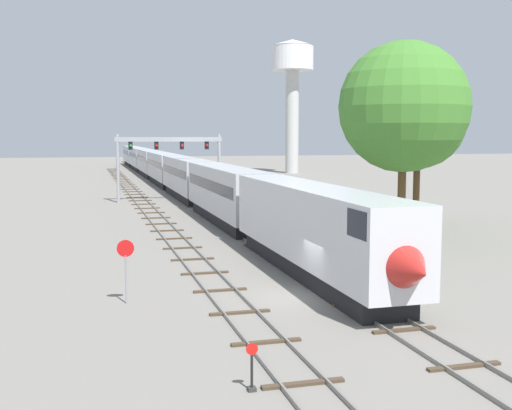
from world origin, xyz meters
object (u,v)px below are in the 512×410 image
object	(u,v)px
water_tower	(292,72)
stop_sign	(126,262)
passenger_train	(163,168)
trackside_tree_mid	(404,107)
trackside_tree_left	(418,122)
switch_stand	(252,374)
signal_gantry	(169,152)

from	to	relation	value
water_tower	stop_sign	size ratio (longest dim) A/B	9.06
passenger_train	trackside_tree_mid	size ratio (longest dim) A/B	10.95
water_tower	trackside_tree_left	world-z (taller)	water_tower
water_tower	switch_stand	bearing A→B (deg)	-108.99
stop_sign	water_tower	bearing A→B (deg)	67.39
switch_stand	trackside_tree_left	bearing A→B (deg)	53.73
signal_gantry	trackside_tree_mid	world-z (taller)	trackside_tree_mid
water_tower	stop_sign	bearing A→B (deg)	-112.61
passenger_train	water_tower	world-z (taller)	water_tower
passenger_train	trackside_tree_left	world-z (taller)	trackside_tree_left
signal_gantry	stop_sign	world-z (taller)	signal_gantry
switch_stand	trackside_tree_left	size ratio (longest dim) A/B	0.12
passenger_train	switch_stand	world-z (taller)	passenger_train
signal_gantry	trackside_tree_mid	distance (m)	35.23
water_tower	trackside_tree_mid	bearing A→B (deg)	-103.24
water_tower	switch_stand	world-z (taller)	water_tower
switch_stand	trackside_tree_mid	distance (m)	28.68
signal_gantry	switch_stand	distance (m)	55.35
passenger_train	water_tower	size ratio (longest dim) A/B	5.79
switch_stand	stop_sign	distance (m)	11.38
signal_gantry	stop_sign	xyz separation A→B (m)	(-7.75, -43.98, -3.73)
passenger_train	trackside_tree_mid	distance (m)	58.69
water_tower	stop_sign	xyz separation A→B (m)	(-38.40, -92.21, -17.96)
signal_gantry	switch_stand	size ratio (longest dim) A/B	8.29
trackside_tree_mid	switch_stand	bearing A→B (deg)	-126.87
passenger_train	signal_gantry	world-z (taller)	signal_gantry
passenger_train	trackside_tree_mid	bearing A→B (deg)	-80.85
stop_sign	trackside_tree_left	xyz separation A→B (m)	(25.20, 19.48, 6.73)
water_tower	trackside_tree_left	xyz separation A→B (m)	(-13.19, -72.73, -11.24)
passenger_train	trackside_tree_left	size ratio (longest dim) A/B	12.05
switch_stand	trackside_tree_mid	xyz separation A→B (m)	(16.37, 21.82, 8.85)
switch_stand	trackside_tree_left	world-z (taller)	trackside_tree_left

